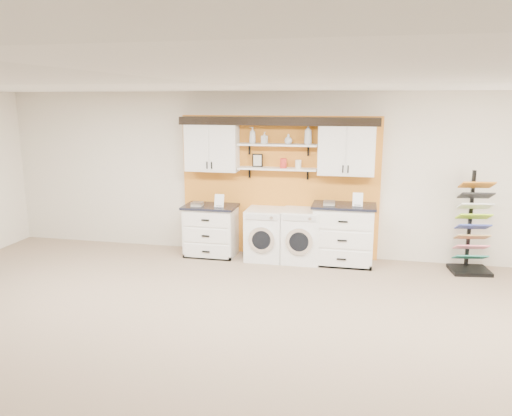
% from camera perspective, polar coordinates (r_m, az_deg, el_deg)
% --- Properties ---
extents(floor, '(10.00, 10.00, 0.00)m').
position_cam_1_polar(floor, '(5.31, -4.97, -17.82)').
color(floor, gray).
rests_on(floor, ground).
extents(ceiling, '(10.00, 10.00, 0.00)m').
position_cam_1_polar(ceiling, '(4.60, -5.63, 14.01)').
color(ceiling, white).
rests_on(ceiling, wall_back).
extents(wall_back, '(10.00, 0.00, 10.00)m').
position_cam_1_polar(wall_back, '(8.59, 2.67, 3.83)').
color(wall_back, beige).
rests_on(wall_back, floor).
extents(accent_panel, '(3.40, 0.07, 2.40)m').
position_cam_1_polar(accent_panel, '(8.58, 2.62, 2.48)').
color(accent_panel, orange).
rests_on(accent_panel, wall_back).
extents(upper_cabinet_left, '(0.90, 0.35, 0.84)m').
position_cam_1_polar(upper_cabinet_left, '(8.59, -5.04, 7.02)').
color(upper_cabinet_left, white).
rests_on(upper_cabinet_left, wall_back).
extents(upper_cabinet_right, '(0.90, 0.35, 0.84)m').
position_cam_1_polar(upper_cabinet_right, '(8.22, 10.32, 6.64)').
color(upper_cabinet_right, white).
rests_on(upper_cabinet_right, wall_back).
extents(shelf_lower, '(1.32, 0.28, 0.03)m').
position_cam_1_polar(shelf_lower, '(8.37, 2.46, 4.51)').
color(shelf_lower, white).
rests_on(shelf_lower, wall_back).
extents(shelf_upper, '(1.32, 0.28, 0.03)m').
position_cam_1_polar(shelf_upper, '(8.33, 2.48, 7.24)').
color(shelf_upper, white).
rests_on(shelf_upper, wall_back).
extents(crown_molding, '(3.30, 0.41, 0.13)m').
position_cam_1_polar(crown_molding, '(8.32, 2.52, 9.98)').
color(crown_molding, black).
rests_on(crown_molding, wall_back).
extents(picture_frame, '(0.18, 0.02, 0.22)m').
position_cam_1_polar(picture_frame, '(8.47, 0.17, 5.47)').
color(picture_frame, black).
rests_on(picture_frame, shelf_lower).
extents(canister_red, '(0.11, 0.11, 0.16)m').
position_cam_1_polar(canister_red, '(8.35, 3.14, 5.14)').
color(canister_red, red).
rests_on(canister_red, shelf_lower).
extents(canister_cream, '(0.10, 0.10, 0.14)m').
position_cam_1_polar(canister_cream, '(8.31, 4.85, 5.02)').
color(canister_cream, silver).
rests_on(canister_cream, shelf_lower).
extents(base_cabinet_left, '(0.91, 0.66, 0.89)m').
position_cam_1_polar(base_cabinet_left, '(8.69, -5.16, -2.54)').
color(base_cabinet_left, white).
rests_on(base_cabinet_left, floor).
extents(base_cabinet_right, '(1.02, 0.66, 1.00)m').
position_cam_1_polar(base_cabinet_right, '(8.31, 9.92, -2.98)').
color(base_cabinet_right, white).
rests_on(base_cabinet_right, floor).
extents(washer, '(0.62, 0.71, 0.87)m').
position_cam_1_polar(washer, '(8.46, 1.08, -2.97)').
color(washer, white).
rests_on(washer, floor).
extents(dryer, '(0.63, 0.71, 0.88)m').
position_cam_1_polar(dryer, '(8.37, 5.23, -3.14)').
color(dryer, white).
rests_on(dryer, floor).
extents(sample_rack, '(0.64, 0.55, 1.59)m').
position_cam_1_polar(sample_rack, '(8.49, 23.41, -3.40)').
color(sample_rack, black).
rests_on(sample_rack, floor).
extents(soap_bottle_a, '(0.14, 0.14, 0.27)m').
position_cam_1_polar(soap_bottle_a, '(8.40, -0.40, 8.33)').
color(soap_bottle_a, silver).
rests_on(soap_bottle_a, shelf_upper).
extents(soap_bottle_b, '(0.11, 0.11, 0.19)m').
position_cam_1_polar(soap_bottle_b, '(8.36, 0.97, 8.03)').
color(soap_bottle_b, silver).
rests_on(soap_bottle_b, shelf_upper).
extents(soap_bottle_c, '(0.15, 0.15, 0.16)m').
position_cam_1_polar(soap_bottle_c, '(8.29, 3.71, 7.88)').
color(soap_bottle_c, silver).
rests_on(soap_bottle_c, shelf_upper).
extents(soap_bottle_d, '(0.16, 0.17, 0.33)m').
position_cam_1_polar(soap_bottle_d, '(8.25, 5.98, 8.39)').
color(soap_bottle_d, silver).
rests_on(soap_bottle_d, shelf_upper).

